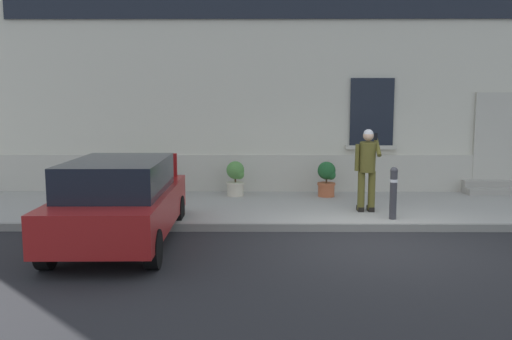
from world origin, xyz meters
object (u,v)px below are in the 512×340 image
(planter_charcoal, at_px, (146,177))
(hatchback_car_red, at_px, (121,200))
(planter_cream, at_px, (236,178))
(planter_terracotta, at_px, (327,178))
(person_on_phone, at_px, (367,165))
(bollard_near_person, at_px, (393,191))

(planter_charcoal, bearing_deg, hatchback_car_red, -84.16)
(planter_cream, bearing_deg, planter_terracotta, -1.67)
(hatchback_car_red, height_order, person_on_phone, person_on_phone)
(bollard_near_person, height_order, planter_terracotta, bollard_near_person)
(person_on_phone, bearing_deg, hatchback_car_red, -143.05)
(planter_charcoal, xyz_separation_m, planter_cream, (2.23, -0.13, 0.00))
(planter_cream, bearing_deg, bollard_near_person, -38.46)
(planter_terracotta, bearing_deg, person_on_phone, -71.25)
(bollard_near_person, xyz_separation_m, person_on_phone, (-0.39, 0.70, 0.44))
(person_on_phone, distance_m, planter_charcoal, 5.49)
(person_on_phone, bearing_deg, planter_terracotta, 121.86)
(person_on_phone, distance_m, planter_terracotta, 1.98)
(person_on_phone, height_order, planter_terracotta, person_on_phone)
(planter_terracotta, bearing_deg, planter_charcoal, 177.48)
(planter_charcoal, xyz_separation_m, planter_terracotta, (4.47, -0.20, 0.00))
(bollard_near_person, relative_size, planter_terracotta, 1.22)
(hatchback_car_red, height_order, planter_charcoal, hatchback_car_red)
(hatchback_car_red, bearing_deg, bollard_near_person, 15.05)
(planter_charcoal, relative_size, planter_terracotta, 1.00)
(hatchback_car_red, relative_size, planter_cream, 4.76)
(planter_charcoal, height_order, planter_terracotta, same)
(bollard_near_person, relative_size, planter_cream, 1.22)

